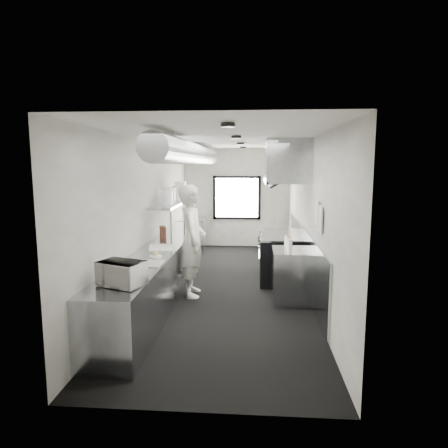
% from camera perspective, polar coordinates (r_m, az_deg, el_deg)
% --- Properties ---
extents(floor, '(3.00, 8.00, 0.01)m').
position_cam_1_polar(floor, '(7.90, 0.49, -8.86)').
color(floor, black).
rests_on(floor, ground).
extents(ceiling, '(3.00, 8.00, 0.01)m').
position_cam_1_polar(ceiling, '(7.56, 0.52, 11.86)').
color(ceiling, silver).
rests_on(ceiling, wall_back).
extents(wall_back, '(3.00, 0.02, 2.80)m').
position_cam_1_polar(wall_back, '(11.58, 1.81, 3.73)').
color(wall_back, silver).
rests_on(wall_back, floor).
extents(wall_front, '(3.00, 0.02, 2.80)m').
position_cam_1_polar(wall_front, '(3.68, -3.63, -6.49)').
color(wall_front, silver).
rests_on(wall_front, floor).
extents(wall_left, '(0.02, 8.00, 2.80)m').
position_cam_1_polar(wall_left, '(7.84, -10.50, 1.35)').
color(wall_left, silver).
rests_on(wall_left, floor).
extents(wall_right, '(0.02, 8.00, 2.80)m').
position_cam_1_polar(wall_right, '(7.65, 11.79, 1.13)').
color(wall_right, silver).
rests_on(wall_right, floor).
extents(wall_cladding, '(0.03, 5.50, 1.10)m').
position_cam_1_polar(wall_cladding, '(8.09, 11.19, -4.57)').
color(wall_cladding, '#8D949A').
rests_on(wall_cladding, wall_right).
extents(hvac_duct, '(0.40, 6.40, 0.40)m').
position_cam_1_polar(hvac_duct, '(8.02, -4.36, 9.85)').
color(hvac_duct, gray).
rests_on(hvac_duct, ceiling).
extents(service_window, '(1.36, 0.05, 1.25)m').
position_cam_1_polar(service_window, '(11.54, 1.81, 3.71)').
color(service_window, white).
rests_on(service_window, wall_back).
extents(exhaust_hood, '(0.81, 2.20, 0.88)m').
position_cam_1_polar(exhaust_hood, '(8.25, 8.55, 8.63)').
color(exhaust_hood, '#8D949A').
rests_on(exhaust_hood, ceiling).
extents(prep_counter, '(0.70, 6.00, 0.90)m').
position_cam_1_polar(prep_counter, '(7.46, -8.66, -6.40)').
color(prep_counter, '#8D949A').
rests_on(prep_counter, floor).
extents(pass_shelf, '(0.45, 3.00, 0.68)m').
position_cam_1_polar(pass_shelf, '(8.73, -6.89, 3.02)').
color(pass_shelf, '#8D949A').
rests_on(pass_shelf, prep_counter).
extents(range, '(0.88, 1.60, 0.94)m').
position_cam_1_polar(range, '(8.46, 7.87, -4.49)').
color(range, black).
rests_on(range, floor).
extents(bottle_station, '(0.65, 0.80, 0.90)m').
position_cam_1_polar(bottle_station, '(7.12, 9.47, -7.16)').
color(bottle_station, '#8D949A').
rests_on(bottle_station, floor).
extents(far_work_table, '(0.70, 1.20, 0.90)m').
position_cam_1_polar(far_work_table, '(11.02, -4.38, -1.52)').
color(far_work_table, '#8D949A').
rests_on(far_work_table, floor).
extents(notice_sheet_a, '(0.02, 0.28, 0.38)m').
position_cam_1_polar(notice_sheet_a, '(6.44, 12.95, 1.55)').
color(notice_sheet_a, silver).
rests_on(notice_sheet_a, wall_right).
extents(notice_sheet_b, '(0.02, 0.28, 0.38)m').
position_cam_1_polar(notice_sheet_b, '(6.11, 13.42, 0.69)').
color(notice_sheet_b, silver).
rests_on(notice_sheet_b, wall_right).
extents(line_cook, '(0.57, 0.78, 2.00)m').
position_cam_1_polar(line_cook, '(7.22, -4.53, -2.37)').
color(line_cook, silver).
rests_on(line_cook, floor).
extents(microwave, '(0.59, 0.52, 0.29)m').
position_cam_1_polar(microwave, '(5.05, -14.26, -6.77)').
color(microwave, silver).
rests_on(microwave, prep_counter).
extents(deli_tub_a, '(0.16, 0.16, 0.11)m').
position_cam_1_polar(deli_tub_a, '(5.58, -15.27, -6.32)').
color(deli_tub_a, '#B1B9AB').
rests_on(deli_tub_a, prep_counter).
extents(deli_tub_b, '(0.17, 0.17, 0.11)m').
position_cam_1_polar(deli_tub_b, '(5.55, -14.48, -6.36)').
color(deli_tub_b, '#B1B9AB').
rests_on(deli_tub_b, prep_counter).
extents(newspaper, '(0.35, 0.43, 0.01)m').
position_cam_1_polar(newspaper, '(6.05, -10.28, -5.51)').
color(newspaper, silver).
rests_on(newspaper, prep_counter).
extents(small_plate, '(0.22, 0.22, 0.02)m').
position_cam_1_polar(small_plate, '(6.50, -9.62, -4.50)').
color(small_plate, white).
rests_on(small_plate, prep_counter).
extents(pastry, '(0.09, 0.09, 0.09)m').
position_cam_1_polar(pastry, '(6.48, -9.63, -4.05)').
color(pastry, '#DBC873').
rests_on(pastry, small_plate).
extents(cutting_board, '(0.51, 0.60, 0.02)m').
position_cam_1_polar(cutting_board, '(7.17, -8.91, -3.26)').
color(cutting_board, white).
rests_on(cutting_board, prep_counter).
extents(knife_block, '(0.17, 0.24, 0.24)m').
position_cam_1_polar(knife_block, '(8.06, -8.61, -1.16)').
color(knife_block, '#572C1E').
rests_on(knife_block, prep_counter).
extents(plate_stack_a, '(0.24, 0.24, 0.26)m').
position_cam_1_polar(plate_stack_a, '(8.01, -8.05, 3.69)').
color(plate_stack_a, white).
rests_on(plate_stack_a, pass_shelf).
extents(plate_stack_b, '(0.30, 0.30, 0.30)m').
position_cam_1_polar(plate_stack_b, '(8.31, -7.69, 4.03)').
color(plate_stack_b, white).
rests_on(plate_stack_b, pass_shelf).
extents(plate_stack_c, '(0.25, 0.25, 0.32)m').
position_cam_1_polar(plate_stack_c, '(8.98, -6.52, 4.42)').
color(plate_stack_c, white).
rests_on(plate_stack_c, pass_shelf).
extents(plate_stack_d, '(0.31, 0.31, 0.39)m').
position_cam_1_polar(plate_stack_d, '(9.34, -6.20, 4.80)').
color(plate_stack_d, white).
rests_on(plate_stack_d, pass_shelf).
extents(squeeze_bottle_a, '(0.07, 0.07, 0.17)m').
position_cam_1_polar(squeeze_bottle_a, '(6.73, 9.22, -3.35)').
color(squeeze_bottle_a, white).
rests_on(squeeze_bottle_a, bottle_station).
extents(squeeze_bottle_b, '(0.09, 0.09, 0.20)m').
position_cam_1_polar(squeeze_bottle_b, '(6.87, 9.14, -3.00)').
color(squeeze_bottle_b, white).
rests_on(squeeze_bottle_b, bottle_station).
extents(squeeze_bottle_c, '(0.09, 0.09, 0.20)m').
position_cam_1_polar(squeeze_bottle_c, '(6.98, 9.31, -2.84)').
color(squeeze_bottle_c, white).
rests_on(squeeze_bottle_c, bottle_station).
extents(squeeze_bottle_d, '(0.07, 0.07, 0.18)m').
position_cam_1_polar(squeeze_bottle_d, '(7.10, 8.99, -2.69)').
color(squeeze_bottle_d, white).
rests_on(squeeze_bottle_d, bottle_station).
extents(squeeze_bottle_e, '(0.08, 0.08, 0.18)m').
position_cam_1_polar(squeeze_bottle_e, '(7.31, 8.73, -2.36)').
color(squeeze_bottle_e, white).
rests_on(squeeze_bottle_e, bottle_station).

